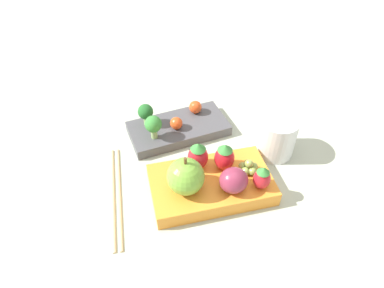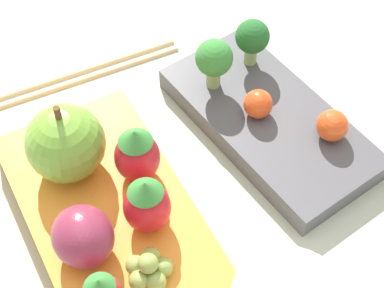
{
  "view_description": "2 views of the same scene",
  "coord_description": "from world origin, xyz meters",
  "px_view_note": "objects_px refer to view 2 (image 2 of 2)",
  "views": [
    {
      "loc": [
        -0.12,
        -0.42,
        0.45
      ],
      "look_at": [
        0.0,
        -0.01,
        0.04
      ],
      "focal_mm": 32.0,
      "sensor_mm": 36.0,
      "label": 1
    },
    {
      "loc": [
        0.25,
        -0.16,
        0.42
      ],
      "look_at": [
        0.0,
        -0.01,
        0.04
      ],
      "focal_mm": 60.0,
      "sensor_mm": 36.0,
      "label": 2
    }
  ],
  "objects_px": {
    "strawberry_2": "(136,152)",
    "chopsticks_pair": "(68,79)",
    "apple": "(65,143)",
    "grape_cluster": "(149,269)",
    "strawberry_1": "(147,204)",
    "bento_box_savoury": "(266,118)",
    "bento_box_fruit": "(109,215)",
    "broccoli_floret_0": "(214,59)",
    "broccoli_floret_1": "(252,38)",
    "cherry_tomato_1": "(332,126)",
    "plum": "(83,236)",
    "cherry_tomato_0": "(258,104)"
  },
  "relations": [
    {
      "from": "broccoli_floret_0",
      "to": "cherry_tomato_0",
      "type": "height_order",
      "value": "broccoli_floret_0"
    },
    {
      "from": "bento_box_fruit",
      "to": "broccoli_floret_1",
      "type": "bearing_deg",
      "value": 111.7
    },
    {
      "from": "bento_box_fruit",
      "to": "plum",
      "type": "xyz_separation_m",
      "value": [
        0.03,
        -0.03,
        0.03
      ]
    },
    {
      "from": "bento_box_savoury",
      "to": "strawberry_2",
      "type": "bearing_deg",
      "value": -88.66
    },
    {
      "from": "broccoli_floret_0",
      "to": "cherry_tomato_1",
      "type": "height_order",
      "value": "broccoli_floret_0"
    },
    {
      "from": "plum",
      "to": "chopsticks_pair",
      "type": "bearing_deg",
      "value": 160.03
    },
    {
      "from": "apple",
      "to": "grape_cluster",
      "type": "xyz_separation_m",
      "value": [
        0.11,
        0.01,
        -0.02
      ]
    },
    {
      "from": "bento_box_fruit",
      "to": "chopsticks_pair",
      "type": "xyz_separation_m",
      "value": [
        -0.15,
        0.04,
        -0.01
      ]
    },
    {
      "from": "cherry_tomato_0",
      "to": "grape_cluster",
      "type": "xyz_separation_m",
      "value": [
        0.08,
        -0.15,
        0.0
      ]
    },
    {
      "from": "apple",
      "to": "strawberry_1",
      "type": "relative_size",
      "value": 1.35
    },
    {
      "from": "bento_box_fruit",
      "to": "strawberry_2",
      "type": "distance_m",
      "value": 0.05
    },
    {
      "from": "bento_box_savoury",
      "to": "cherry_tomato_0",
      "type": "relative_size",
      "value": 8.11
    },
    {
      "from": "bento_box_savoury",
      "to": "bento_box_fruit",
      "type": "height_order",
      "value": "bento_box_fruit"
    },
    {
      "from": "broccoli_floret_1",
      "to": "strawberry_2",
      "type": "xyz_separation_m",
      "value": [
        0.06,
        -0.14,
        0.0
      ]
    },
    {
      "from": "bento_box_fruit",
      "to": "grape_cluster",
      "type": "xyz_separation_m",
      "value": [
        0.06,
        -0.0,
        0.02
      ]
    },
    {
      "from": "bento_box_savoury",
      "to": "chopsticks_pair",
      "type": "bearing_deg",
      "value": -138.28
    },
    {
      "from": "chopsticks_pair",
      "to": "cherry_tomato_0",
      "type": "bearing_deg",
      "value": 39.81
    },
    {
      "from": "cherry_tomato_1",
      "to": "plum",
      "type": "relative_size",
      "value": 0.57
    },
    {
      "from": "broccoli_floret_1",
      "to": "chopsticks_pair",
      "type": "bearing_deg",
      "value": -120.28
    },
    {
      "from": "broccoli_floret_0",
      "to": "apple",
      "type": "distance_m",
      "value": 0.14
    },
    {
      "from": "strawberry_1",
      "to": "chopsticks_pair",
      "type": "height_order",
      "value": "strawberry_1"
    },
    {
      "from": "bento_box_fruit",
      "to": "plum",
      "type": "bearing_deg",
      "value": -48.6
    },
    {
      "from": "strawberry_1",
      "to": "strawberry_2",
      "type": "relative_size",
      "value": 0.99
    },
    {
      "from": "bento_box_fruit",
      "to": "broccoli_floret_1",
      "type": "distance_m",
      "value": 0.19
    },
    {
      "from": "strawberry_1",
      "to": "bento_box_savoury",
      "type": "bearing_deg",
      "value": 108.31
    },
    {
      "from": "strawberry_2",
      "to": "chopsticks_pair",
      "type": "relative_size",
      "value": 0.24
    },
    {
      "from": "apple",
      "to": "cherry_tomato_0",
      "type": "bearing_deg",
      "value": 80.19
    },
    {
      "from": "bento_box_savoury",
      "to": "cherry_tomato_0",
      "type": "height_order",
      "value": "cherry_tomato_0"
    },
    {
      "from": "cherry_tomato_0",
      "to": "cherry_tomato_1",
      "type": "xyz_separation_m",
      "value": [
        0.05,
        0.04,
        0.0
      ]
    },
    {
      "from": "cherry_tomato_1",
      "to": "strawberry_1",
      "type": "relative_size",
      "value": 0.5
    },
    {
      "from": "strawberry_2",
      "to": "chopsticks_pair",
      "type": "bearing_deg",
      "value": 179.05
    },
    {
      "from": "broccoli_floret_0",
      "to": "plum",
      "type": "bearing_deg",
      "value": -61.11
    },
    {
      "from": "bento_box_savoury",
      "to": "apple",
      "type": "relative_size",
      "value": 2.84
    },
    {
      "from": "broccoli_floret_1",
      "to": "grape_cluster",
      "type": "distance_m",
      "value": 0.22
    },
    {
      "from": "broccoli_floret_1",
      "to": "apple",
      "type": "relative_size",
      "value": 0.65
    },
    {
      "from": "bento_box_savoury",
      "to": "broccoli_floret_1",
      "type": "relative_size",
      "value": 4.36
    },
    {
      "from": "bento_box_fruit",
      "to": "plum",
      "type": "relative_size",
      "value": 4.49
    },
    {
      "from": "strawberry_1",
      "to": "cherry_tomato_1",
      "type": "bearing_deg",
      "value": 89.03
    },
    {
      "from": "bento_box_fruit",
      "to": "grape_cluster",
      "type": "height_order",
      "value": "grape_cluster"
    },
    {
      "from": "strawberry_2",
      "to": "plum",
      "type": "distance_m",
      "value": 0.07
    },
    {
      "from": "apple",
      "to": "grape_cluster",
      "type": "height_order",
      "value": "apple"
    },
    {
      "from": "bento_box_fruit",
      "to": "cherry_tomato_0",
      "type": "height_order",
      "value": "cherry_tomato_0"
    },
    {
      "from": "plum",
      "to": "apple",
      "type": "bearing_deg",
      "value": 162.89
    },
    {
      "from": "apple",
      "to": "grape_cluster",
      "type": "bearing_deg",
      "value": 3.25
    },
    {
      "from": "grape_cluster",
      "to": "broccoli_floret_1",
      "type": "bearing_deg",
      "value": 127.15
    },
    {
      "from": "cherry_tomato_0",
      "to": "strawberry_1",
      "type": "bearing_deg",
      "value": -70.01
    },
    {
      "from": "broccoli_floret_1",
      "to": "strawberry_1",
      "type": "bearing_deg",
      "value": -57.98
    },
    {
      "from": "cherry_tomato_1",
      "to": "strawberry_2",
      "type": "xyz_separation_m",
      "value": [
        -0.05,
        -0.15,
        0.02
      ]
    },
    {
      "from": "bento_box_fruit",
      "to": "cherry_tomato_1",
      "type": "xyz_separation_m",
      "value": [
        0.03,
        0.18,
        0.02
      ]
    },
    {
      "from": "bento_box_fruit",
      "to": "strawberry_2",
      "type": "height_order",
      "value": "strawberry_2"
    }
  ]
}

